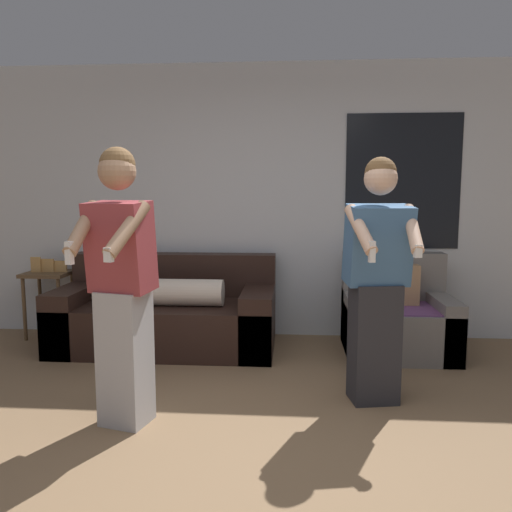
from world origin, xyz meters
TOP-DOWN VIEW (x-y plane):
  - ground_plane at (0.00, 0.00)m, footprint 14.00×14.00m
  - wall_back at (0.02, 2.66)m, footprint 6.79×0.07m
  - couch at (-0.93, 2.15)m, footprint 2.00×0.94m
  - armchair at (1.19, 2.14)m, footprint 0.94×0.81m
  - side_table at (-2.20, 2.40)m, footprint 0.43×0.40m
  - person_left at (-0.80, 0.56)m, footprint 0.46×0.54m
  - person_right at (0.81, 1.01)m, footprint 0.48×0.53m

SIDE VIEW (x-z plane):
  - ground_plane at x=0.00m, z-range 0.00..0.00m
  - couch at x=-0.93m, z-range -0.12..0.73m
  - armchair at x=1.19m, z-range -0.14..0.75m
  - side_table at x=-2.20m, z-range 0.14..0.95m
  - person_right at x=0.81m, z-range 0.01..1.69m
  - person_left at x=-0.80m, z-range 0.03..1.74m
  - wall_back at x=0.02m, z-range 0.00..2.70m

